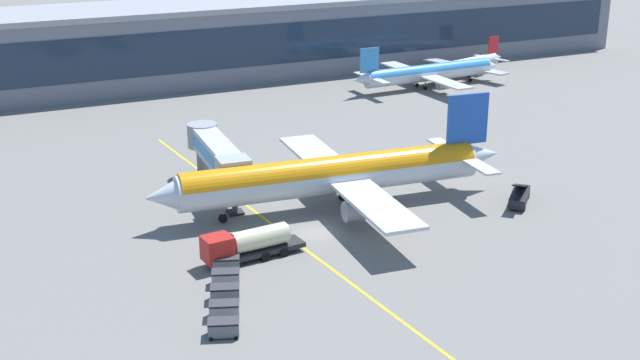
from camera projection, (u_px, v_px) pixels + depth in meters
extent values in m
plane|color=slate|center=(315.00, 233.00, 91.89)|extent=(700.00, 700.00, 0.00)
cube|color=yellow|center=(281.00, 231.00, 92.28)|extent=(5.74, 79.84, 0.01)
cube|color=slate|center=(174.00, 46.00, 160.20)|extent=(198.67, 20.56, 13.59)
cube|color=#1E2D42|center=(190.00, 51.00, 151.19)|extent=(192.71, 0.16, 7.61)
cube|color=#99999E|center=(172.00, 7.00, 157.76)|extent=(202.64, 20.97, 1.00)
cylinder|color=silver|center=(331.00, 176.00, 97.52)|extent=(36.43, 7.66, 4.15)
cylinder|color=orange|center=(331.00, 173.00, 97.40)|extent=(35.69, 7.43, 3.99)
cone|color=silver|center=(163.00, 196.00, 91.19)|extent=(4.52, 4.33, 3.95)
cone|color=silver|center=(481.00, 155.00, 103.78)|extent=(5.30, 4.00, 3.53)
cube|color=#1E51B2|center=(468.00, 119.00, 101.49)|extent=(5.41, 0.88, 6.23)
cube|color=silver|center=(479.00, 166.00, 99.17)|extent=(2.64, 6.81, 0.24)
cube|color=silver|center=(446.00, 146.00, 106.53)|extent=(2.64, 6.81, 0.24)
cube|color=silver|center=(377.00, 205.00, 89.54)|extent=(6.26, 15.60, 0.40)
cube|color=silver|center=(315.00, 154.00, 106.68)|extent=(6.26, 15.60, 0.40)
cylinder|color=#939399|center=(358.00, 210.00, 92.12)|extent=(3.41, 2.59, 2.28)
cylinder|color=#939399|center=(315.00, 172.00, 104.41)|extent=(3.41, 2.59, 2.28)
cylinder|color=black|center=(223.00, 218.00, 94.46)|extent=(1.03, 0.50, 1.00)
cylinder|color=slate|center=(223.00, 210.00, 94.14)|extent=(0.20, 0.20, 1.89)
cylinder|color=black|center=(354.00, 207.00, 97.73)|extent=(1.03, 0.50, 1.00)
cylinder|color=slate|center=(354.00, 200.00, 97.41)|extent=(0.20, 0.20, 1.89)
cylinder|color=black|center=(343.00, 196.00, 101.04)|extent=(1.03, 0.50, 1.00)
cylinder|color=slate|center=(343.00, 189.00, 100.72)|extent=(0.20, 0.20, 1.89)
cube|color=#B2B7BC|center=(217.00, 152.00, 102.07)|extent=(4.23, 15.29, 2.80)
cube|color=#2D84C6|center=(217.00, 152.00, 102.08)|extent=(4.15, 12.89, 1.54)
cube|color=#9EA3A8|center=(234.00, 170.00, 95.43)|extent=(3.85, 3.48, 2.94)
cylinder|color=#4C4C51|center=(235.00, 198.00, 96.54)|extent=(0.70, 0.70, 3.87)
cube|color=#262628|center=(235.00, 212.00, 97.13)|extent=(1.94, 1.94, 0.30)
cylinder|color=gray|center=(202.00, 135.00, 108.71)|extent=(3.90, 3.90, 3.08)
cylinder|color=gray|center=(204.00, 160.00, 109.82)|extent=(1.80, 1.80, 3.87)
cube|color=#232326|center=(258.00, 251.00, 85.55)|extent=(10.19, 3.41, 0.50)
cube|color=#B21E19|center=(217.00, 248.00, 83.00)|extent=(3.02, 2.75, 2.50)
cube|color=black|center=(205.00, 247.00, 82.23)|extent=(0.37, 2.30, 1.12)
cylinder|color=beige|center=(260.00, 238.00, 85.24)|extent=(6.18, 2.74, 2.20)
cylinder|color=black|center=(228.00, 265.00, 82.81)|extent=(1.03, 0.44, 1.00)
cylinder|color=black|center=(218.00, 257.00, 84.74)|extent=(1.03, 0.44, 1.00)
cylinder|color=black|center=(266.00, 256.00, 84.82)|extent=(1.03, 0.44, 1.00)
cylinder|color=black|center=(255.00, 248.00, 86.74)|extent=(1.03, 0.44, 1.00)
cylinder|color=black|center=(284.00, 252.00, 85.84)|extent=(1.03, 0.44, 1.00)
cylinder|color=black|center=(273.00, 244.00, 87.76)|extent=(1.03, 0.44, 1.00)
cube|color=black|center=(519.00, 197.00, 99.92)|extent=(5.58, 5.59, 1.10)
cube|color=black|center=(520.00, 185.00, 99.44)|extent=(5.81, 5.82, 2.38)
cylinder|color=black|center=(514.00, 195.00, 102.24)|extent=(0.60, 0.60, 0.60)
cylinder|color=black|center=(528.00, 196.00, 101.71)|extent=(0.60, 0.60, 0.60)
cylinder|color=black|center=(509.00, 206.00, 98.50)|extent=(0.60, 0.60, 0.60)
cylinder|color=black|center=(524.00, 208.00, 97.97)|extent=(0.60, 0.60, 0.60)
cube|color=#595B60|center=(224.00, 328.00, 70.67)|extent=(2.96, 2.32, 1.10)
cube|color=#333338|center=(223.00, 321.00, 70.43)|extent=(3.02, 2.37, 0.10)
cylinder|color=black|center=(211.00, 339.00, 70.06)|extent=(0.38, 0.24, 0.36)
cylinder|color=black|center=(212.00, 330.00, 71.47)|extent=(0.38, 0.24, 0.36)
cylinder|color=black|center=(236.00, 338.00, 70.23)|extent=(0.38, 0.24, 0.36)
cylinder|color=black|center=(236.00, 329.00, 71.64)|extent=(0.38, 0.24, 0.36)
cube|color=gray|center=(224.00, 310.00, 73.67)|extent=(2.96, 2.32, 1.10)
cube|color=#333338|center=(224.00, 303.00, 73.44)|extent=(3.02, 2.37, 0.10)
cylinder|color=black|center=(212.00, 320.00, 73.06)|extent=(0.38, 0.24, 0.36)
cylinder|color=black|center=(213.00, 312.00, 74.47)|extent=(0.38, 0.24, 0.36)
cylinder|color=black|center=(236.00, 319.00, 73.23)|extent=(0.38, 0.24, 0.36)
cylinder|color=black|center=(236.00, 311.00, 74.64)|extent=(0.38, 0.24, 0.36)
cube|color=#595B60|center=(225.00, 293.00, 76.68)|extent=(2.96, 2.32, 1.10)
cube|color=#333338|center=(225.00, 286.00, 76.44)|extent=(3.02, 2.37, 0.10)
cylinder|color=black|center=(214.00, 303.00, 76.07)|extent=(0.38, 0.24, 0.36)
cylinder|color=black|center=(214.00, 295.00, 77.48)|extent=(0.38, 0.24, 0.36)
cylinder|color=black|center=(237.00, 302.00, 76.24)|extent=(0.38, 0.24, 0.36)
cylinder|color=black|center=(237.00, 295.00, 77.65)|extent=(0.38, 0.24, 0.36)
cube|color=gray|center=(226.00, 278.00, 79.68)|extent=(2.96, 2.32, 1.10)
cube|color=#333338|center=(225.00, 271.00, 79.45)|extent=(3.02, 2.37, 0.10)
cylinder|color=black|center=(215.00, 287.00, 79.07)|extent=(0.38, 0.24, 0.36)
cylinder|color=black|center=(215.00, 280.00, 80.48)|extent=(0.38, 0.24, 0.36)
cylinder|color=black|center=(237.00, 286.00, 79.25)|extent=(0.38, 0.24, 0.36)
cylinder|color=black|center=(237.00, 279.00, 80.65)|extent=(0.38, 0.24, 0.36)
cube|color=#595B60|center=(226.00, 264.00, 82.69)|extent=(2.96, 2.32, 1.10)
cube|color=#333338|center=(226.00, 257.00, 82.45)|extent=(3.02, 2.37, 0.10)
cylinder|color=black|center=(216.00, 272.00, 82.08)|extent=(0.38, 0.24, 0.36)
cylinder|color=black|center=(216.00, 266.00, 83.49)|extent=(0.38, 0.24, 0.36)
cylinder|color=black|center=(237.00, 272.00, 82.25)|extent=(0.38, 0.24, 0.36)
cylinder|color=black|center=(237.00, 265.00, 83.66)|extent=(0.38, 0.24, 0.36)
cylinder|color=#B2B7BC|center=(462.00, 66.00, 164.33)|extent=(20.41, 7.87, 2.33)
cylinder|color=silver|center=(462.00, 65.00, 164.26)|extent=(19.99, 7.67, 2.23)
cone|color=#B2B7BC|center=(424.00, 74.00, 157.39)|extent=(2.84, 2.76, 2.21)
cone|color=#B2B7BC|center=(497.00, 57.00, 171.27)|extent=(3.23, 2.67, 1.98)
cube|color=red|center=(493.00, 45.00, 169.48)|extent=(2.97, 1.03, 3.49)
cube|color=#B2B7BC|center=(500.00, 60.00, 168.38)|extent=(2.15, 3.90, 0.14)
cube|color=#B2B7BC|center=(482.00, 56.00, 171.66)|extent=(2.15, 3.90, 0.14)
cube|color=#B2B7BC|center=(487.00, 71.00, 161.08)|extent=(5.08, 9.08, 0.24)
cube|color=#B2B7BC|center=(443.00, 62.00, 168.81)|extent=(5.08, 9.08, 0.24)
cylinder|color=#939399|center=(478.00, 74.00, 162.08)|extent=(2.07, 1.72, 1.28)
cylinder|color=#939399|center=(447.00, 68.00, 167.62)|extent=(2.07, 1.72, 1.28)
cylinder|color=black|center=(436.00, 82.00, 160.38)|extent=(0.63, 0.39, 0.59)
cylinder|color=slate|center=(436.00, 79.00, 160.19)|extent=(0.12, 0.12, 1.15)
cylinder|color=black|center=(469.00, 76.00, 165.04)|extent=(0.63, 0.39, 0.59)
cylinder|color=slate|center=(469.00, 73.00, 164.85)|extent=(0.12, 0.12, 1.15)
cylinder|color=black|center=(461.00, 74.00, 166.52)|extent=(0.63, 0.39, 0.59)
cylinder|color=slate|center=(461.00, 71.00, 166.33)|extent=(0.12, 0.12, 1.15)
cylinder|color=silver|center=(429.00, 73.00, 156.05)|extent=(26.98, 3.88, 2.92)
cylinder|color=#388CD1|center=(429.00, 72.00, 155.96)|extent=(26.44, 3.74, 2.80)
cone|color=silver|center=(491.00, 66.00, 162.40)|extent=(3.02, 2.88, 2.77)
cone|color=silver|center=(361.00, 80.00, 149.54)|extent=(3.59, 2.61, 2.48)
cube|color=#388CD1|center=(369.00, 60.00, 149.15)|extent=(3.80, 0.39, 4.38)
cube|color=silver|center=(363.00, 74.00, 152.88)|extent=(1.60, 4.72, 0.17)
cube|color=silver|center=(380.00, 81.00, 148.01)|extent=(1.60, 4.72, 0.17)
cube|color=silver|center=(403.00, 68.00, 161.58)|extent=(3.85, 11.41, 0.29)
cube|color=silver|center=(447.00, 82.00, 149.72)|extent=(3.85, 11.41, 0.29)
cylinder|color=#939399|center=(412.00, 75.00, 160.54)|extent=(2.30, 1.69, 1.61)
cylinder|color=#939399|center=(443.00, 85.00, 152.07)|extent=(2.30, 1.69, 1.61)
cylinder|color=black|center=(470.00, 80.00, 161.10)|extent=(0.73, 0.31, 0.72)
cylinder|color=slate|center=(470.00, 77.00, 160.88)|extent=(0.14, 0.14, 1.30)
cylinder|color=black|center=(417.00, 85.00, 157.24)|extent=(0.73, 0.31, 0.72)
cylinder|color=slate|center=(417.00, 82.00, 157.02)|extent=(0.14, 0.14, 1.30)
cylinder|color=black|center=(425.00, 88.00, 155.05)|extent=(0.73, 0.31, 0.72)
cylinder|color=slate|center=(425.00, 85.00, 154.83)|extent=(0.14, 0.14, 1.30)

